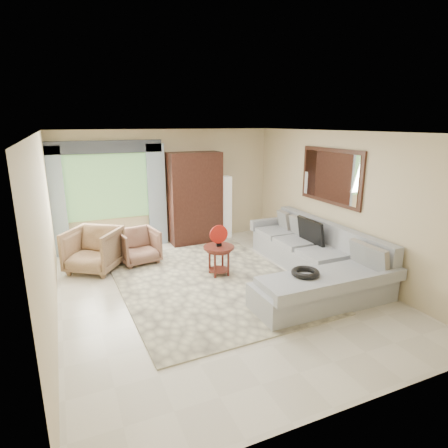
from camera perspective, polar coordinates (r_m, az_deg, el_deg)
name	(u,v)px	position (r m, az deg, el deg)	size (l,w,h in m)	color
ground	(219,291)	(6.41, -0.80, -10.10)	(6.00, 6.00, 0.00)	silver
area_rug	(209,282)	(6.71, -2.34, -8.79)	(3.00, 4.00, 0.02)	beige
sectional_sofa	(313,263)	(6.99, 13.43, -5.79)	(2.30, 3.46, 0.90)	#9FA1A7
tv_screen	(311,231)	(7.38, 13.06, -1.08)	(0.06, 0.74, 0.48)	black
garden_hose	(305,273)	(5.84, 12.31, -7.25)	(0.43, 0.43, 0.09)	black
coffee_table	(219,260)	(6.90, -0.79, -5.53)	(0.56, 0.56, 0.56)	#481813
red_disc	(219,234)	(6.74, -0.80, -1.57)	(0.34, 0.34, 0.03)	#B01A11
armchair_left	(94,250)	(7.51, -19.25, -3.73)	(0.88, 0.91, 0.83)	#977452
armchair_right	(138,246)	(7.70, -12.91, -3.32)	(0.73, 0.75, 0.68)	brown
potted_plant	(75,250)	(8.17, -21.81, -3.64)	(0.45, 0.39, 0.50)	#999999
armoire	(195,198)	(8.70, -4.47, 3.97)	(1.20, 0.55, 2.10)	black
floor_lamp	(225,207)	(9.10, 0.20, 2.59)	(0.24, 0.24, 1.50)	silver
window	(107,187)	(8.47, -17.38, 5.42)	(1.80, 0.04, 1.40)	#669E59
curtain_left	(55,203)	(8.37, -24.31, 2.91)	(0.40, 0.08, 2.30)	#9EB7CC
curtain_right	(157,195)	(8.60, -10.21, 4.32)	(0.40, 0.08, 2.30)	#9EB7CC
valance	(104,147)	(8.30, -17.79, 11.13)	(2.40, 0.12, 0.26)	#1E232D
wall_mirror	(330,176)	(7.45, 15.91, 7.00)	(0.05, 1.70, 1.05)	black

